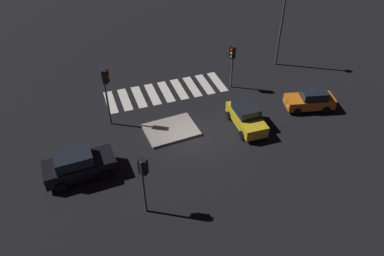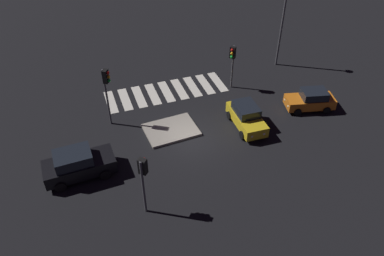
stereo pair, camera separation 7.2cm
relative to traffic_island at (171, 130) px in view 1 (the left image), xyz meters
name	(u,v)px [view 1 (the left image)]	position (x,y,z in m)	size (l,w,h in m)	color
ground_plane	(192,139)	(-1.12, 1.37, -0.09)	(80.00, 80.00, 0.00)	black
traffic_island	(171,130)	(0.00, 0.00, 0.00)	(3.85, 3.00, 0.18)	gray
car_orange	(310,100)	(-10.93, 0.90, 0.70)	(3.92, 2.38, 1.61)	orange
car_yellow	(246,116)	(-5.32, 1.25, 0.75)	(1.94, 3.97, 1.71)	gold
car_black	(78,164)	(6.64, 2.33, 0.84)	(4.45, 2.24, 1.90)	black
traffic_light_east	(106,84)	(3.80, -2.20, 3.35)	(0.53, 0.54, 4.54)	#47474C
traffic_light_south	(232,57)	(-6.36, -3.84, 2.78)	(0.54, 0.54, 3.78)	#47474C
traffic_light_north	(144,173)	(3.34, 6.35, 2.85)	(0.54, 0.53, 3.87)	#47474C
street_lamp	(283,11)	(-11.96, -6.11, 4.92)	(0.56, 0.56, 7.30)	#47474C
crosswalk_near	(166,92)	(-1.12, -5.05, -0.08)	(9.90, 3.20, 0.02)	silver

